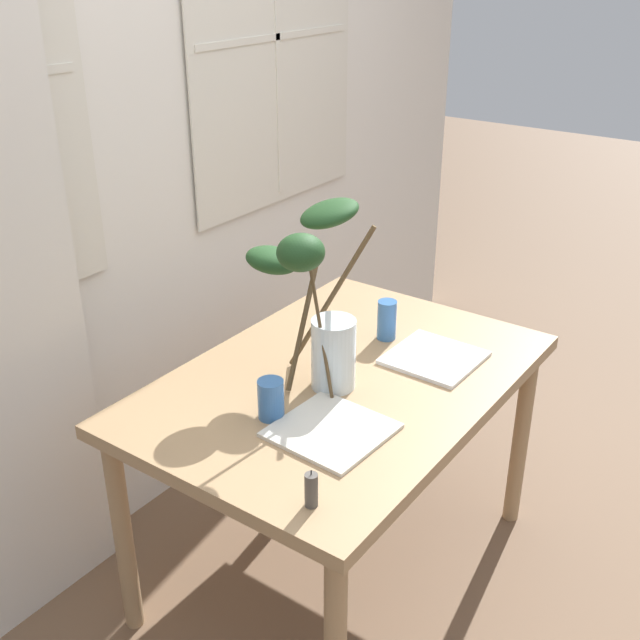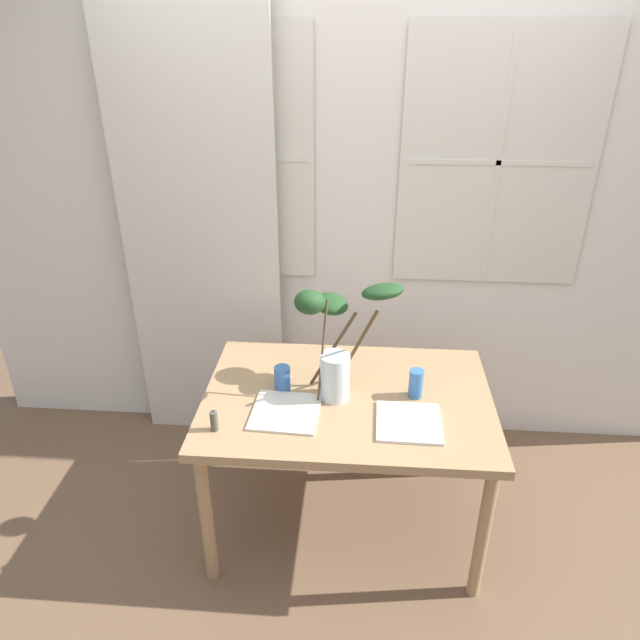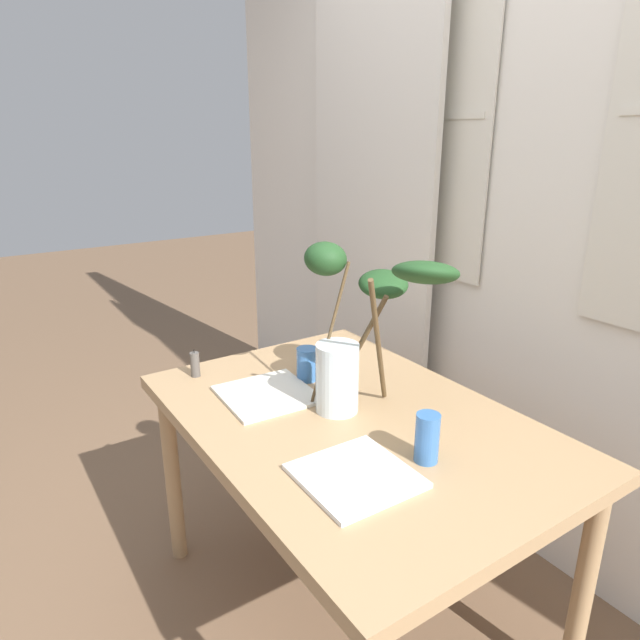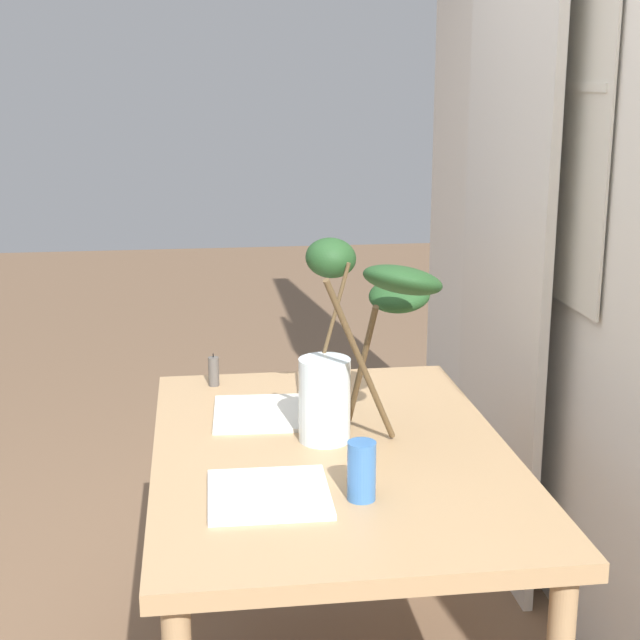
{
  "view_description": "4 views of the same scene",
  "coord_description": "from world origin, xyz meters",
  "px_view_note": "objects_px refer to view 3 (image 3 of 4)",
  "views": [
    {
      "loc": [
        -1.68,
        -1.12,
        1.92
      ],
      "look_at": [
        -0.1,
        0.01,
        0.97
      ],
      "focal_mm": 43.71,
      "sensor_mm": 36.0,
      "label": 1
    },
    {
      "loc": [
        0.04,
        -2.13,
        2.25
      ],
      "look_at": [
        -0.12,
        -0.02,
        1.13
      ],
      "focal_mm": 32.99,
      "sensor_mm": 36.0,
      "label": 2
    },
    {
      "loc": [
        1.18,
        -0.9,
        1.55
      ],
      "look_at": [
        -0.13,
        -0.02,
        1.01
      ],
      "focal_mm": 31.35,
      "sensor_mm": 36.0,
      "label": 3
    },
    {
      "loc": [
        2.17,
        -0.32,
        1.64
      ],
      "look_at": [
        -0.12,
        -0.01,
        1.04
      ],
      "focal_mm": 53.49,
      "sensor_mm": 36.0,
      "label": 4
    }
  ],
  "objects_px": {
    "plate_square_right": "(355,476)",
    "drinking_glass_blue_left": "(307,364)",
    "dining_table": "(350,440)",
    "vase_with_branches": "(360,324)",
    "pillar_candle": "(195,364)",
    "plate_square_left": "(267,394)",
    "drinking_glass_blue_right": "(427,438)"
  },
  "relations": [
    {
      "from": "dining_table",
      "to": "drinking_glass_blue_right",
      "type": "xyz_separation_m",
      "value": [
        0.3,
        0.02,
        0.15
      ]
    },
    {
      "from": "vase_with_branches",
      "to": "drinking_glass_blue_left",
      "type": "height_order",
      "value": "vase_with_branches"
    },
    {
      "from": "plate_square_right",
      "to": "dining_table",
      "type": "bearing_deg",
      "value": 145.49
    },
    {
      "from": "plate_square_left",
      "to": "pillar_candle",
      "type": "bearing_deg",
      "value": -153.95
    },
    {
      "from": "plate_square_left",
      "to": "vase_with_branches",
      "type": "bearing_deg",
      "value": 42.79
    },
    {
      "from": "drinking_glass_blue_left",
      "to": "plate_square_left",
      "type": "relative_size",
      "value": 0.41
    },
    {
      "from": "plate_square_left",
      "to": "plate_square_right",
      "type": "height_order",
      "value": "plate_square_right"
    },
    {
      "from": "dining_table",
      "to": "pillar_candle",
      "type": "bearing_deg",
      "value": -152.48
    },
    {
      "from": "vase_with_branches",
      "to": "dining_table",
      "type": "bearing_deg",
      "value": -54.93
    },
    {
      "from": "drinking_glass_blue_left",
      "to": "plate_square_right",
      "type": "height_order",
      "value": "drinking_glass_blue_left"
    },
    {
      "from": "plate_square_left",
      "to": "pillar_candle",
      "type": "xyz_separation_m",
      "value": [
        -0.27,
        -0.13,
        0.04
      ]
    },
    {
      "from": "dining_table",
      "to": "drinking_glass_blue_left",
      "type": "xyz_separation_m",
      "value": [
        -0.29,
        0.03,
        0.14
      ]
    },
    {
      "from": "dining_table",
      "to": "drinking_glass_blue_right",
      "type": "bearing_deg",
      "value": 4.14
    },
    {
      "from": "dining_table",
      "to": "drinking_glass_blue_right",
      "type": "relative_size",
      "value": 9.61
    },
    {
      "from": "drinking_glass_blue_right",
      "to": "pillar_candle",
      "type": "relative_size",
      "value": 1.33
    },
    {
      "from": "pillar_candle",
      "to": "drinking_glass_blue_left",
      "type": "bearing_deg",
      "value": 52.49
    },
    {
      "from": "drinking_glass_blue_right",
      "to": "dining_table",
      "type": "bearing_deg",
      "value": -175.86
    },
    {
      "from": "dining_table",
      "to": "vase_with_branches",
      "type": "relative_size",
      "value": 2.48
    },
    {
      "from": "drinking_glass_blue_left",
      "to": "plate_square_left",
      "type": "bearing_deg",
      "value": -78.57
    },
    {
      "from": "drinking_glass_blue_right",
      "to": "drinking_glass_blue_left",
      "type": "bearing_deg",
      "value": 178.92
    },
    {
      "from": "drinking_glass_blue_right",
      "to": "plate_square_left",
      "type": "bearing_deg",
      "value": -163.46
    },
    {
      "from": "plate_square_right",
      "to": "pillar_candle",
      "type": "xyz_separation_m",
      "value": [
        -0.79,
        -0.1,
        0.04
      ]
    },
    {
      "from": "dining_table",
      "to": "plate_square_right",
      "type": "distance_m",
      "value": 0.32
    },
    {
      "from": "dining_table",
      "to": "drinking_glass_blue_right",
      "type": "distance_m",
      "value": 0.33
    },
    {
      "from": "drinking_glass_blue_left",
      "to": "plate_square_left",
      "type": "xyz_separation_m",
      "value": [
        0.04,
        -0.18,
        -0.05
      ]
    },
    {
      "from": "dining_table",
      "to": "pillar_candle",
      "type": "xyz_separation_m",
      "value": [
        -0.53,
        -0.28,
        0.12
      ]
    },
    {
      "from": "plate_square_right",
      "to": "drinking_glass_blue_left",
      "type": "bearing_deg",
      "value": 159.16
    },
    {
      "from": "dining_table",
      "to": "plate_square_left",
      "type": "bearing_deg",
      "value": -150.97
    },
    {
      "from": "drinking_glass_blue_right",
      "to": "plate_square_right",
      "type": "distance_m",
      "value": 0.21
    },
    {
      "from": "drinking_glass_blue_left",
      "to": "pillar_candle",
      "type": "distance_m",
      "value": 0.39
    },
    {
      "from": "drinking_glass_blue_right",
      "to": "pillar_candle",
      "type": "xyz_separation_m",
      "value": [
        -0.82,
        -0.3,
        -0.02
      ]
    },
    {
      "from": "dining_table",
      "to": "plate_square_right",
      "type": "bearing_deg",
      "value": -34.51
    }
  ]
}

